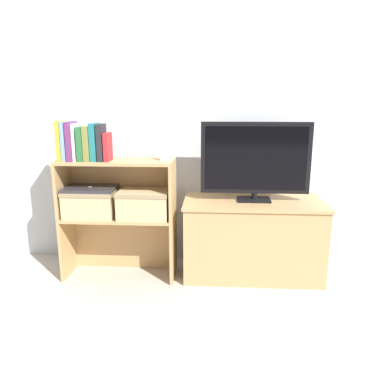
# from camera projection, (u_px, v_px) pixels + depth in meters

# --- Properties ---
(ground_plane) EXTENTS (16.00, 16.00, 0.00)m
(ground_plane) POSITION_uv_depth(u_px,v_px,m) (191.00, 286.00, 2.48)
(ground_plane) COLOR #BCB2A3
(wall_back) EXTENTS (10.00, 0.05, 2.40)m
(wall_back) POSITION_uv_depth(u_px,v_px,m) (195.00, 101.00, 2.67)
(wall_back) COLOR silver
(wall_back) RESTS_ON ground_plane
(tv_stand) EXTENTS (0.95, 0.47, 0.54)m
(tv_stand) POSITION_uv_depth(u_px,v_px,m) (252.00, 237.00, 2.61)
(tv_stand) COLOR tan
(tv_stand) RESTS_ON ground_plane
(tv) EXTENTS (0.73, 0.14, 0.53)m
(tv) POSITION_uv_depth(u_px,v_px,m) (255.00, 160.00, 2.48)
(tv) COLOR black
(tv) RESTS_ON tv_stand
(bookshelf_lower_tier) EXTENTS (0.76, 0.28, 0.44)m
(bookshelf_lower_tier) POSITION_uv_depth(u_px,v_px,m) (122.00, 235.00, 2.64)
(bookshelf_lower_tier) COLOR tan
(bookshelf_lower_tier) RESTS_ON ground_plane
(bookshelf_upper_tier) EXTENTS (0.76, 0.28, 0.38)m
(bookshelf_upper_tier) POSITION_uv_depth(u_px,v_px,m) (119.00, 179.00, 2.54)
(bookshelf_upper_tier) COLOR tan
(bookshelf_upper_tier) RESTS_ON bookshelf_lower_tier
(book_mustard) EXTENTS (0.03, 0.15, 0.26)m
(book_mustard) POSITION_uv_depth(u_px,v_px,m) (62.00, 141.00, 2.41)
(book_mustard) COLOR gold
(book_mustard) RESTS_ON bookshelf_upper_tier
(book_skyblue) EXTENTS (0.03, 0.14, 0.25)m
(book_skyblue) POSITION_uv_depth(u_px,v_px,m) (66.00, 141.00, 2.41)
(book_skyblue) COLOR #709ECC
(book_skyblue) RESTS_ON bookshelf_upper_tier
(book_plum) EXTENTS (0.03, 0.16, 0.25)m
(book_plum) POSITION_uv_depth(u_px,v_px,m) (72.00, 141.00, 2.41)
(book_plum) COLOR #6B2D66
(book_plum) RESTS_ON bookshelf_upper_tier
(book_ivory) EXTENTS (0.02, 0.13, 0.24)m
(book_ivory) POSITION_uv_depth(u_px,v_px,m) (76.00, 142.00, 2.41)
(book_ivory) COLOR silver
(book_ivory) RESTS_ON bookshelf_upper_tier
(book_forest) EXTENTS (0.04, 0.13, 0.22)m
(book_forest) POSITION_uv_depth(u_px,v_px,m) (82.00, 144.00, 2.41)
(book_forest) COLOR #286638
(book_forest) RESTS_ON bookshelf_upper_tier
(book_olive) EXTENTS (0.04, 0.14, 0.22)m
(book_olive) POSITION_uv_depth(u_px,v_px,m) (89.00, 144.00, 2.40)
(book_olive) COLOR olive
(book_olive) RESTS_ON bookshelf_upper_tier
(book_teal) EXTENTS (0.04, 0.12, 0.24)m
(book_teal) POSITION_uv_depth(u_px,v_px,m) (95.00, 142.00, 2.40)
(book_teal) COLOR #1E7075
(book_teal) RESTS_ON bookshelf_upper_tier
(book_charcoal) EXTENTS (0.04, 0.12, 0.24)m
(book_charcoal) POSITION_uv_depth(u_px,v_px,m) (102.00, 143.00, 2.40)
(book_charcoal) COLOR #232328
(book_charcoal) RESTS_ON bookshelf_upper_tier
(book_crimson) EXTENTS (0.03, 0.12, 0.18)m
(book_crimson) POSITION_uv_depth(u_px,v_px,m) (108.00, 147.00, 2.40)
(book_crimson) COLOR #B22328
(book_crimson) RESTS_ON bookshelf_upper_tier
(baby_monitor) EXTENTS (0.05, 0.03, 0.14)m
(baby_monitor) POSITION_uv_depth(u_px,v_px,m) (164.00, 152.00, 2.43)
(baby_monitor) COLOR white
(baby_monitor) RESTS_ON bookshelf_upper_tier
(storage_basket_left) EXTENTS (0.34, 0.25, 0.18)m
(storage_basket_left) POSITION_uv_depth(u_px,v_px,m) (91.00, 202.00, 2.52)
(storage_basket_left) COLOR tan
(storage_basket_left) RESTS_ON bookshelf_lower_tier
(storage_basket_right) EXTENTS (0.34, 0.25, 0.18)m
(storage_basket_right) POSITION_uv_depth(u_px,v_px,m) (144.00, 202.00, 2.50)
(storage_basket_right) COLOR tan
(storage_basket_right) RESTS_ON bookshelf_lower_tier
(laptop) EXTENTS (0.34, 0.23, 0.02)m
(laptop) POSITION_uv_depth(u_px,v_px,m) (90.00, 188.00, 2.50)
(laptop) COLOR #2D2D33
(laptop) RESTS_ON storage_basket_left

